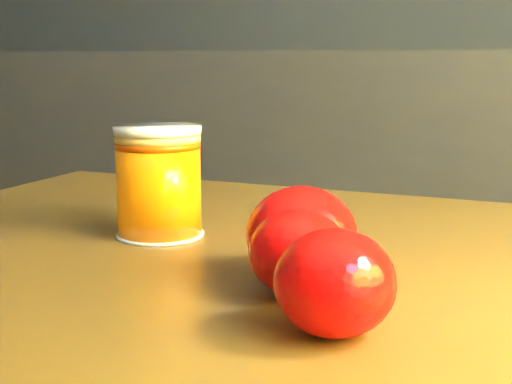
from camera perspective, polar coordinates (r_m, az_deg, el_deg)
The scene contains 5 objects.
kitchen_counter at distance 2.11m, azimuth 2.95°, elevation -1.14°, with size 3.15×0.60×0.90m, color #434347.
juice_glass at distance 0.62m, azimuth -7.77°, elevation 0.78°, with size 0.08×0.08×0.09m.
orange_front at distance 0.49m, azimuth 3.66°, elevation -3.46°, with size 0.08×0.08×0.07m, color #FF0D05.
orange_back at distance 0.41m, azimuth 6.32°, elevation -7.23°, with size 0.07×0.07×0.06m, color #FF0D05.
orange_extra at distance 0.47m, azimuth 3.41°, elevation -4.80°, with size 0.07×0.07×0.06m, color #FF0D05.
Camera 1 is at (1.04, -0.33, 0.89)m, focal length 50.00 mm.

